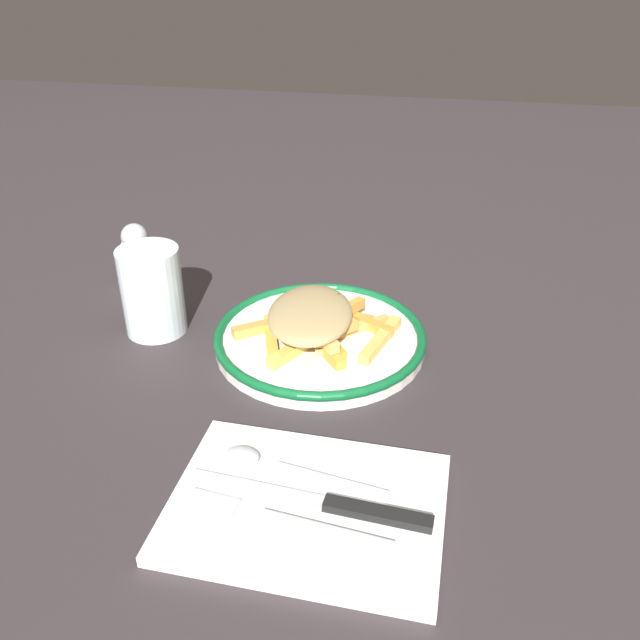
# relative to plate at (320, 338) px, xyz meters

# --- Properties ---
(ground_plane) EXTENTS (2.60, 2.60, 0.00)m
(ground_plane) POSITION_rel_plate_xyz_m (0.00, 0.00, -0.01)
(ground_plane) COLOR #302A2C
(plate) EXTENTS (0.24, 0.24, 0.02)m
(plate) POSITION_rel_plate_xyz_m (0.00, 0.00, 0.00)
(plate) COLOR white
(plate) RESTS_ON ground_plane
(fries_heap) EXTENTS (0.15, 0.19, 0.04)m
(fries_heap) POSITION_rel_plate_xyz_m (-0.01, 0.00, 0.03)
(fries_heap) COLOR gold
(fries_heap) RESTS_ON plate
(napkin) EXTENTS (0.17, 0.23, 0.01)m
(napkin) POSITION_rel_plate_xyz_m (-0.25, -0.04, -0.01)
(napkin) COLOR white
(napkin) RESTS_ON ground_plane
(fork) EXTENTS (0.04, 0.18, 0.01)m
(fork) POSITION_rel_plate_xyz_m (-0.28, -0.03, 0.00)
(fork) COLOR silver
(fork) RESTS_ON napkin
(knife) EXTENTS (0.03, 0.21, 0.01)m
(knife) POSITION_rel_plate_xyz_m (-0.25, -0.06, 0.00)
(knife) COLOR black
(knife) RESTS_ON napkin
(spoon) EXTENTS (0.04, 0.15, 0.01)m
(spoon) POSITION_rel_plate_xyz_m (-0.22, -0.00, 0.00)
(spoon) COLOR silver
(spoon) RESTS_ON napkin
(water_glass) EXTENTS (0.07, 0.07, 0.11)m
(water_glass) POSITION_rel_plate_xyz_m (0.00, 0.20, 0.04)
(water_glass) COLOR silver
(water_glass) RESTS_ON ground_plane
(salt_shaker) EXTENTS (0.04, 0.04, 0.08)m
(salt_shaker) POSITION_rel_plate_xyz_m (0.12, 0.28, 0.03)
(salt_shaker) COLOR silver
(salt_shaker) RESTS_ON ground_plane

